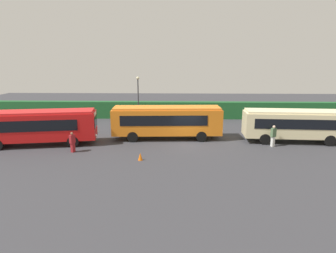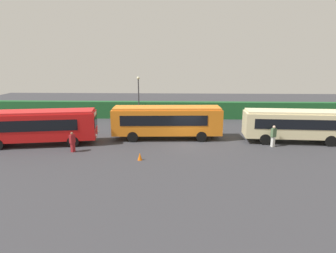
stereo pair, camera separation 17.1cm
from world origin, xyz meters
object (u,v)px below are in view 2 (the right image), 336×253
(person_center, at_px, (72,142))
(person_far, at_px, (273,136))
(bus_red, at_px, (38,125))
(person_right, at_px, (151,123))
(bus_cream, at_px, (295,124))
(traffic_cone, at_px, (140,156))
(bus_orange, at_px, (167,120))
(person_left, at_px, (51,125))
(lamppost, at_px, (139,95))

(person_center, height_order, person_far, person_far)
(person_far, bearing_deg, bus_red, 61.06)
(bus_red, xyz_separation_m, person_right, (9.69, 5.10, -0.84))
(bus_cream, relative_size, traffic_cone, 15.63)
(bus_orange, xyz_separation_m, person_center, (-7.75, -4.32, -0.94))
(bus_cream, relative_size, person_far, 4.87)
(person_left, bearing_deg, traffic_cone, -39.83)
(traffic_cone, relative_size, lamppost, 0.11)
(person_left, bearing_deg, person_right, 2.21)
(person_right, relative_size, person_far, 0.96)
(person_center, height_order, traffic_cone, person_center)
(person_center, bearing_deg, lamppost, -86.13)
(person_center, bearing_deg, person_right, -106.44)
(bus_cream, relative_size, person_right, 5.09)
(bus_red, bearing_deg, person_far, -9.49)
(bus_red, bearing_deg, lamppost, 39.82)
(bus_orange, distance_m, bus_cream, 11.91)
(person_far, xyz_separation_m, lamppost, (-13.14, 9.08, 2.48))
(bus_cream, height_order, traffic_cone, bus_cream)
(bus_cream, bearing_deg, person_center, -166.45)
(person_left, relative_size, person_center, 0.95)
(bus_orange, height_order, person_right, bus_orange)
(bus_cream, xyz_separation_m, person_left, (-24.18, 2.48, -0.89))
(person_left, xyz_separation_m, lamppost, (8.66, 5.04, 2.65))
(traffic_cone, bearing_deg, person_center, 162.76)
(person_left, height_order, person_right, person_right)
(person_right, bearing_deg, person_far, -17.73)
(lamppost, bearing_deg, person_left, -149.77)
(traffic_cone, xyz_separation_m, lamppost, (-1.78, 12.95, 3.21))
(person_center, relative_size, person_far, 0.89)
(bus_orange, relative_size, person_left, 6.52)
(bus_red, bearing_deg, bus_cream, -5.73)
(person_left, bearing_deg, person_far, -13.19)
(person_center, bearing_deg, bus_red, -2.72)
(bus_cream, height_order, person_right, bus_cream)
(bus_red, distance_m, person_center, 4.27)
(person_left, relative_size, traffic_cone, 2.72)
(person_center, bearing_deg, person_left, -29.02)
(person_center, relative_size, lamppost, 0.30)
(person_right, bearing_deg, person_center, -124.64)
(bus_orange, distance_m, person_center, 8.92)
(person_right, bearing_deg, traffic_cone, -84.65)
(person_left, xyz_separation_m, person_far, (21.80, -4.03, 0.17))
(bus_red, xyz_separation_m, person_center, (3.72, -1.88, -0.92))
(person_right, distance_m, person_far, 12.30)
(person_left, height_order, lamppost, lamppost)
(bus_orange, height_order, person_left, bus_orange)
(person_left, height_order, traffic_cone, person_left)
(person_right, relative_size, lamppost, 0.33)
(person_right, relative_size, traffic_cone, 3.07)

